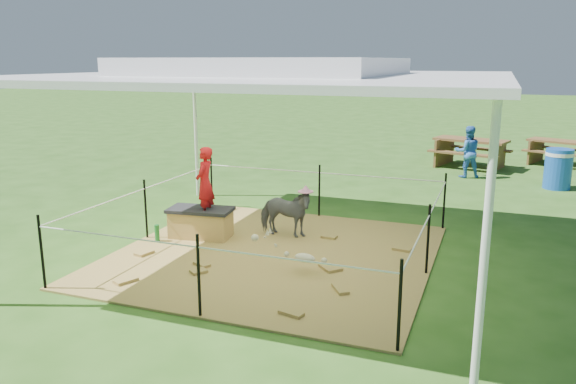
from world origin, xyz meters
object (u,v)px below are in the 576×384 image
(straw_bale, at_px, (201,224))
(pony, at_px, (285,213))
(trash_barrel, at_px, (558,169))
(picnic_table_near, at_px, (470,153))
(foal, at_px, (305,256))
(picnic_table_far, at_px, (560,153))
(woman, at_px, (205,177))
(distant_person, at_px, (468,152))
(green_bottle, at_px, (157,233))

(straw_bale, bearing_deg, pony, 21.64)
(trash_barrel, relative_size, picnic_table_near, 0.49)
(picnic_table_near, bearing_deg, foal, -83.74)
(trash_barrel, xyz_separation_m, picnic_table_far, (0.32, 3.24, -0.11))
(pony, height_order, trash_barrel, trash_barrel)
(woman, height_order, pony, woman)
(straw_bale, xyz_separation_m, woman, (0.10, 0.00, 0.80))
(trash_barrel, relative_size, picnic_table_far, 0.55)
(distant_person, bearing_deg, foal, 60.03)
(green_bottle, xyz_separation_m, picnic_table_far, (6.66, 9.82, 0.19))
(green_bottle, distance_m, foal, 2.71)
(pony, distance_m, distant_person, 6.71)
(woman, distance_m, picnic_table_far, 11.16)
(picnic_table_far, relative_size, distant_person, 1.30)
(green_bottle, distance_m, trash_barrel, 9.15)
(pony, xyz_separation_m, trash_barrel, (4.51, 5.62, 0.03))
(straw_bale, bearing_deg, picnic_table_near, 65.17)
(straw_bale, relative_size, woman, 0.83)
(green_bottle, relative_size, picnic_table_far, 0.16)
(foal, height_order, picnic_table_near, picnic_table_near)
(straw_bale, distance_m, trash_barrel, 8.44)
(green_bottle, relative_size, pony, 0.29)
(green_bottle, height_order, trash_barrel, trash_barrel)
(foal, bearing_deg, straw_bale, 164.87)
(straw_bale, height_order, trash_barrel, trash_barrel)
(picnic_table_near, distance_m, distant_person, 1.45)
(straw_bale, distance_m, foal, 2.31)
(woman, bearing_deg, picnic_table_near, 148.35)
(trash_barrel, height_order, picnic_table_far, trash_barrel)
(woman, distance_m, distant_person, 7.68)
(trash_barrel, height_order, picnic_table_near, trash_barrel)
(picnic_table_far, bearing_deg, trash_barrel, -73.46)
(green_bottle, distance_m, picnic_table_far, 11.87)
(straw_bale, xyz_separation_m, pony, (1.28, 0.51, 0.18))
(straw_bale, relative_size, distant_person, 0.75)
(pony, xyz_separation_m, distant_person, (2.50, 6.22, 0.22))
(straw_bale, distance_m, green_bottle, 0.72)
(green_bottle, height_order, picnic_table_far, picnic_table_far)
(green_bottle, relative_size, picnic_table_near, 0.14)
(trash_barrel, xyz_separation_m, picnic_table_near, (-2.02, 2.04, -0.07))
(straw_bale, bearing_deg, green_bottle, -140.71)
(foal, xyz_separation_m, trash_barrel, (3.68, 7.04, 0.19))
(straw_bale, height_order, green_bottle, straw_bale)
(woman, distance_m, pony, 1.43)
(picnic_table_near, xyz_separation_m, picnic_table_far, (2.34, 1.21, -0.04))
(pony, bearing_deg, picnic_table_near, -17.04)
(pony, xyz_separation_m, foal, (0.84, -1.42, -0.16))
(woman, relative_size, picnic_table_near, 0.62)
(straw_bale, xyz_separation_m, foal, (2.12, -0.91, 0.02))
(trash_barrel, bearing_deg, foal, -117.58)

